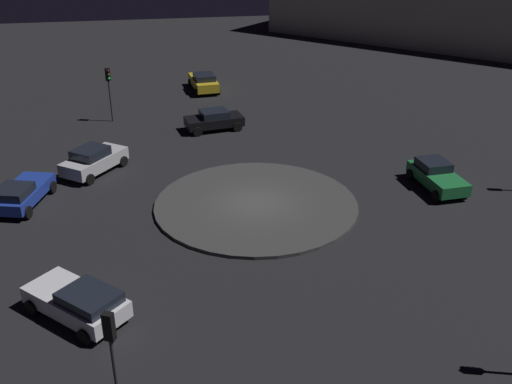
% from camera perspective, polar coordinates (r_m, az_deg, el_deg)
% --- Properties ---
extents(ground_plane, '(118.33, 118.33, 0.00)m').
position_cam_1_polar(ground_plane, '(30.73, -0.00, -1.32)').
color(ground_plane, black).
extents(roundabout_island, '(10.67, 10.67, 0.18)m').
position_cam_1_polar(roundabout_island, '(30.69, -0.00, -1.17)').
color(roundabout_island, '#383838').
rests_on(roundabout_island, ground_plane).
extents(car_silver, '(4.34, 3.94, 1.60)m').
position_cam_1_polar(car_silver, '(35.57, -15.58, 3.05)').
color(car_silver, silver).
rests_on(car_silver, ground_plane).
extents(car_green, '(4.10, 2.17, 1.44)m').
position_cam_1_polar(car_green, '(33.92, 17.23, 1.56)').
color(car_green, '#1E7238').
rests_on(car_green, ground_plane).
extents(car_white, '(4.25, 4.26, 1.40)m').
position_cam_1_polar(car_white, '(23.37, -16.94, -10.17)').
color(car_white, white).
rests_on(car_white, ground_plane).
extents(car_black, '(2.54, 4.22, 1.42)m').
position_cam_1_polar(car_black, '(41.34, -4.11, 7.06)').
color(car_black, black).
rests_on(car_black, ground_plane).
extents(car_yellow, '(4.60, 2.41, 1.51)m').
position_cam_1_polar(car_yellow, '(50.82, -5.13, 10.69)').
color(car_yellow, gold).
rests_on(car_yellow, ground_plane).
extents(car_blue, '(4.48, 2.98, 1.38)m').
position_cam_1_polar(car_blue, '(32.75, -21.97, -0.12)').
color(car_blue, '#1E38A5').
rests_on(car_blue, ground_plane).
extents(traffic_light_southwest, '(0.40, 0.37, 3.93)m').
position_cam_1_polar(traffic_light_southwest, '(43.63, -14.18, 10.21)').
color(traffic_light_southwest, '#2D2D2D').
rests_on(traffic_light_southwest, ground_plane).
extents(traffic_light_southeast, '(0.40, 0.37, 4.07)m').
position_cam_1_polar(traffic_light_southeast, '(17.60, -13.88, -14.42)').
color(traffic_light_southeast, '#2D2D2D').
rests_on(traffic_light_southeast, ground_plane).
extents(store_building, '(35.20, 34.85, 8.02)m').
position_cam_1_polar(store_building, '(73.33, 16.91, 17.02)').
color(store_building, '#B7B299').
rests_on(store_building, ground_plane).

